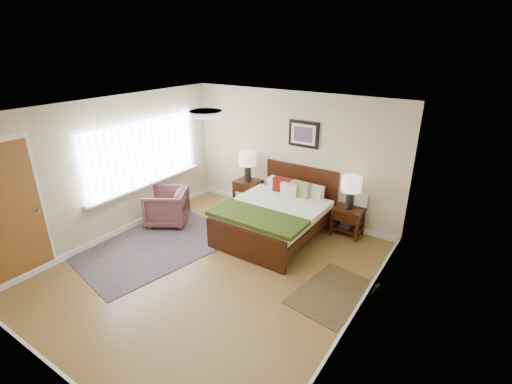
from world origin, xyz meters
TOP-DOWN VIEW (x-y plane):
  - floor at (0.00, 0.00)m, footprint 5.00×5.00m
  - back_wall at (0.00, 2.50)m, footprint 4.50×0.04m
  - front_wall at (0.00, -2.50)m, footprint 4.50×0.04m
  - left_wall at (-2.25, 0.00)m, footprint 0.04×5.00m
  - right_wall at (2.25, 0.00)m, footprint 0.04×5.00m
  - ceiling at (0.00, 0.00)m, footprint 4.50×5.00m
  - window at (-2.20, 0.70)m, footprint 0.11×2.72m
  - door at (-2.23, -1.75)m, footprint 0.06×1.00m
  - ceil_fixture at (0.00, 0.00)m, footprint 0.44×0.44m
  - bed at (0.24, 1.51)m, footprint 1.66×2.01m
  - wall_art at (0.24, 2.47)m, footprint 0.62×0.05m
  - nightstand_left at (-0.91, 2.25)m, footprint 0.51×0.46m
  - nightstand_right at (1.32, 2.26)m, footprint 0.53×0.40m
  - lamp_left at (-0.91, 2.27)m, footprint 0.36×0.36m
  - lamp_right at (1.32, 2.27)m, footprint 0.36×0.36m
  - armchair at (-1.80, 0.76)m, footprint 1.05×1.04m
  - rug_persian at (-1.35, 0.00)m, footprint 2.29×2.88m
  - rug_navy at (1.80, 0.49)m, footprint 1.03×1.40m

SIDE VIEW (x-z plane):
  - floor at x=0.00m, z-range 0.00..0.00m
  - rug_persian at x=-1.35m, z-range 0.00..0.01m
  - rug_navy at x=1.80m, z-range 0.00..0.01m
  - nightstand_right at x=1.32m, z-range 0.07..0.60m
  - armchair at x=-1.80m, z-range 0.00..0.70m
  - nightstand_left at x=-0.91m, z-range 0.18..0.79m
  - bed at x=0.24m, z-range -0.04..1.04m
  - lamp_right at x=1.32m, z-range 0.66..1.27m
  - lamp_left at x=-0.91m, z-range 0.73..1.34m
  - door at x=-2.23m, z-range -0.02..2.16m
  - back_wall at x=0.00m, z-range 0.00..2.50m
  - front_wall at x=0.00m, z-range 0.00..2.50m
  - left_wall at x=-2.25m, z-range 0.00..2.50m
  - right_wall at x=2.25m, z-range 0.00..2.50m
  - window at x=-2.20m, z-range 0.72..2.04m
  - wall_art at x=0.24m, z-range 1.47..1.97m
  - ceil_fixture at x=0.00m, z-range 2.43..2.50m
  - ceiling at x=0.00m, z-range 2.49..2.51m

